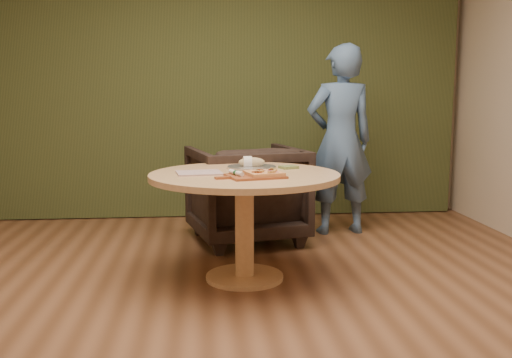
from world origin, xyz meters
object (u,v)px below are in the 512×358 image
object	(u,v)px
serving_tray	(252,167)
cutlery_roll	(236,173)
person_standing	(340,140)
flatbread_pizza	(264,173)
armchair	(246,189)
pedestal_table	(244,193)
pizza_paddle	(254,176)
bread_roll	(251,162)

from	to	relation	value
serving_tray	cutlery_roll	bearing A→B (deg)	-107.38
person_standing	flatbread_pizza	bearing A→B (deg)	53.83
cutlery_roll	armchair	bearing A→B (deg)	59.67
pedestal_table	cutlery_roll	xyz separation A→B (m)	(-0.07, -0.20, 0.17)
pizza_paddle	bread_roll	distance (m)	0.46
cutlery_roll	bread_roll	xyz separation A→B (m)	(0.13, 0.45, 0.01)
person_standing	cutlery_roll	bearing A→B (deg)	48.66
flatbread_pizza	bread_roll	world-z (taller)	bread_roll
pedestal_table	pizza_paddle	size ratio (longest dim) A/B	2.76
bread_roll	person_standing	bearing A→B (deg)	48.14
person_standing	pizza_paddle	bearing A→B (deg)	51.94
armchair	pedestal_table	bearing A→B (deg)	71.76
pedestal_table	flatbread_pizza	size ratio (longest dim) A/B	4.86
flatbread_pizza	armchair	world-z (taller)	armchair
flatbread_pizza	cutlery_roll	size ratio (longest dim) A/B	1.40
person_standing	pedestal_table	bearing A→B (deg)	46.59
serving_tray	armchair	distance (m)	0.84
flatbread_pizza	bread_roll	bearing A→B (deg)	96.16
pedestal_table	serving_tray	distance (m)	0.30
armchair	serving_tray	bearing A→B (deg)	75.39
cutlery_roll	armchair	xyz separation A→B (m)	(0.16, 1.24, -0.31)
bread_roll	armchair	xyz separation A→B (m)	(0.03, 0.79, -0.33)
cutlery_roll	person_standing	xyz separation A→B (m)	(1.04, 1.46, 0.08)
pedestal_table	armchair	bearing A→B (deg)	85.00
pedestal_table	person_standing	world-z (taller)	person_standing
cutlery_roll	armchair	distance (m)	1.29
pizza_paddle	bread_roll	bearing A→B (deg)	73.48
pedestal_table	pizza_paddle	xyz separation A→B (m)	(0.05, -0.21, 0.15)
pedestal_table	bread_roll	distance (m)	0.32
pedestal_table	armchair	size ratio (longest dim) A/B	1.40
flatbread_pizza	serving_tray	world-z (taller)	flatbread_pizza
flatbread_pizza	cutlery_roll	bearing A→B (deg)	176.75
pizza_paddle	bread_roll	xyz separation A→B (m)	(0.02, 0.46, 0.04)
cutlery_roll	bread_roll	size ratio (longest dim) A/B	0.99
pedestal_table	flatbread_pizza	distance (m)	0.29
flatbread_pizza	armchair	distance (m)	1.29
bread_roll	armchair	size ratio (longest dim) A/B	0.21
pizza_paddle	serving_tray	bearing A→B (deg)	72.38
cutlery_roll	bread_roll	world-z (taller)	bread_roll
serving_tray	armchair	bearing A→B (deg)	88.63
pizza_paddle	flatbread_pizza	xyz separation A→B (m)	(0.07, -0.00, 0.02)
pedestal_table	cutlery_roll	size ratio (longest dim) A/B	6.81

